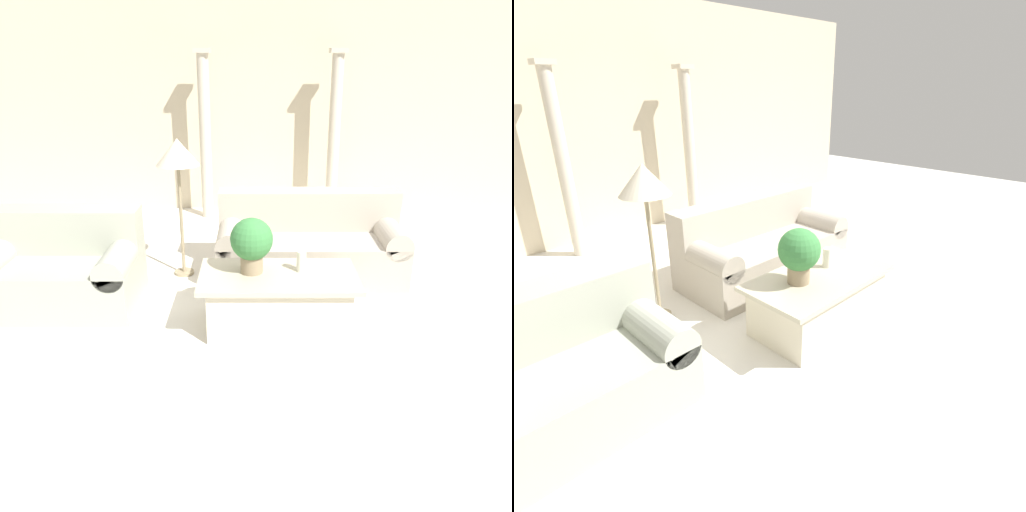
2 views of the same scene
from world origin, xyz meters
TOP-DOWN VIEW (x-y plane):
  - ground_plane at (0.00, 0.00)m, footprint 16.00×16.00m
  - wall_back at (0.00, 3.29)m, footprint 10.00×0.06m
  - sofa_long at (0.45, 0.74)m, footprint 1.95×0.90m
  - loveseat at (-1.96, 0.06)m, footprint 1.43×0.90m
  - coffee_table at (0.07, -0.40)m, footprint 1.35×0.73m
  - potted_plant at (-0.16, -0.35)m, footprint 0.36×0.36m
  - pillar_candle at (0.27, -0.33)m, footprint 0.08×0.08m
  - floor_lamp at (-0.91, 0.73)m, footprint 0.44×0.44m
  - column_left at (-0.83, 2.84)m, footprint 0.23×0.23m
  - column_right at (0.97, 2.84)m, footprint 0.23×0.23m

SIDE VIEW (x-z plane):
  - ground_plane at x=0.00m, z-range 0.00..0.00m
  - coffee_table at x=0.07m, z-range 0.01..0.50m
  - sofa_long at x=0.45m, z-range -0.09..0.79m
  - loveseat at x=-1.96m, z-range -0.08..0.79m
  - pillar_candle at x=0.27m, z-range 0.50..0.68m
  - potted_plant at x=-0.16m, z-range 0.53..1.01m
  - column_left at x=-0.83m, z-range 0.03..2.34m
  - column_right at x=0.97m, z-range 0.03..2.34m
  - floor_lamp at x=-0.91m, z-range 0.55..2.01m
  - wall_back at x=0.00m, z-range 0.00..3.20m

